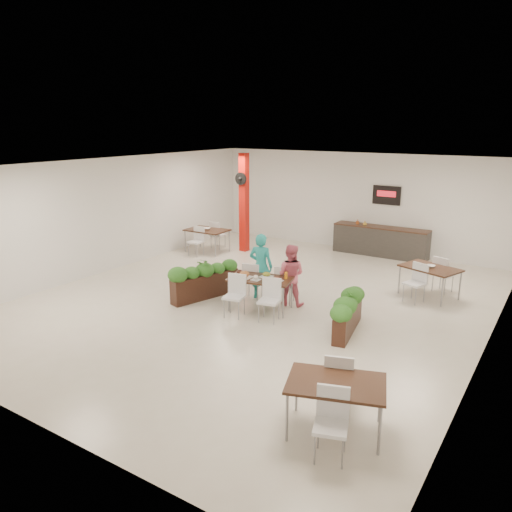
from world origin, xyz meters
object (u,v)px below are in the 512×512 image
at_px(main_table, 260,283).
at_px(diner_man, 261,266).
at_px(planter_right, 348,310).
at_px(side_table_a, 207,233).
at_px(diner_woman, 290,275).
at_px(side_table_c, 336,390).
at_px(side_table_b, 430,272).
at_px(planter_left, 205,278).
at_px(red_column, 244,202).
at_px(service_counter, 380,240).

bearing_deg(main_table, diner_man, 120.80).
distance_m(planter_right, side_table_a, 7.39).
xyz_separation_m(diner_woman, side_table_c, (2.94, -4.04, -0.09)).
distance_m(side_table_a, side_table_c, 10.28).
bearing_deg(side_table_b, main_table, -116.04).
xyz_separation_m(planter_left, side_table_c, (4.89, -3.32, 0.13)).
distance_m(diner_man, planter_left, 1.38).
bearing_deg(diner_man, planter_left, 18.98).
xyz_separation_m(diner_man, planter_right, (2.56, -0.76, -0.32)).
relative_size(red_column, diner_man, 2.00).
xyz_separation_m(diner_woman, side_table_a, (-4.68, 2.86, -0.08)).
bearing_deg(diner_woman, diner_man, -12.88).
relative_size(service_counter, side_table_b, 1.80).
xyz_separation_m(diner_man, side_table_c, (3.74, -4.04, -0.17)).
distance_m(red_column, main_table, 5.52).
xyz_separation_m(red_column, side_table_a, (-0.95, -0.77, -1.00)).
bearing_deg(side_table_a, side_table_b, -5.25).
height_order(service_counter, planter_left, service_counter).
bearing_deg(side_table_a, planter_right, -30.18).
xyz_separation_m(diner_man, side_table_a, (-3.88, 2.86, -0.16)).
relative_size(planter_left, side_table_b, 1.11).
height_order(red_column, diner_man, red_column).
height_order(diner_woman, side_table_b, diner_woman).
bearing_deg(side_table_c, side_table_b, 74.54).
bearing_deg(planter_left, diner_woman, 20.12).
relative_size(red_column, side_table_c, 1.92).
xyz_separation_m(planter_right, side_table_a, (-6.45, 3.62, 0.16)).
relative_size(diner_man, planter_left, 0.87).
distance_m(diner_man, diner_woman, 0.80).
xyz_separation_m(main_table, side_table_a, (-4.27, 3.51, 0.01)).
xyz_separation_m(service_counter, diner_man, (-1.06, -5.49, 0.31)).
bearing_deg(planter_left, side_table_b, 33.51).
distance_m(side_table_b, side_table_c, 6.34).
relative_size(side_table_a, side_table_b, 0.98).
bearing_deg(side_table_c, planter_left, 127.22).
height_order(diner_man, planter_right, diner_man).
relative_size(main_table, planter_right, 1.10).
distance_m(service_counter, planter_right, 6.43).
height_order(diner_woman, side_table_c, diner_woman).
bearing_deg(side_table_a, red_column, 38.23).
xyz_separation_m(diner_woman, side_table_b, (2.60, 2.30, -0.08)).
bearing_deg(planter_right, red_column, 141.42).
bearing_deg(service_counter, main_table, -96.21).
xyz_separation_m(diner_woman, planter_right, (1.76, -0.76, -0.24)).
relative_size(diner_man, diner_woman, 1.11).
xyz_separation_m(main_table, side_table_c, (3.35, -3.38, -0.00)).
bearing_deg(side_table_b, planter_right, -85.81).
distance_m(diner_man, planter_right, 2.69).
xyz_separation_m(red_column, diner_woman, (3.74, -3.62, -0.92)).
height_order(planter_right, side_table_c, side_table_c).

